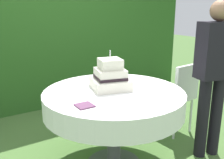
# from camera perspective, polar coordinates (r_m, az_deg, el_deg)

# --- Properties ---
(foliage_hedge) EXTENTS (5.29, 0.58, 2.48)m
(foliage_hedge) POSITION_cam_1_polar(r_m,az_deg,el_deg) (4.23, -15.84, 11.11)
(foliage_hedge) COLOR #28561E
(foliage_hedge) RESTS_ON ground_plane
(cake_table) EXTENTS (1.32, 1.32, 0.78)m
(cake_table) POSITION_cam_1_polar(r_m,az_deg,el_deg) (2.45, 0.40, -4.95)
(cake_table) COLOR #4C4C51
(cake_table) RESTS_ON ground_plane
(wedding_cake) EXTENTS (0.41, 0.41, 0.37)m
(wedding_cake) POSITION_cam_1_polar(r_m,az_deg,el_deg) (2.46, -0.35, 0.57)
(wedding_cake) COLOR silver
(wedding_cake) RESTS_ON cake_table
(serving_plate_near) EXTENTS (0.13, 0.13, 0.01)m
(serving_plate_near) POSITION_cam_1_polar(r_m,az_deg,el_deg) (2.66, -7.13, -0.80)
(serving_plate_near) COLOR white
(serving_plate_near) RESTS_ON cake_table
(serving_plate_far) EXTENTS (0.11, 0.11, 0.01)m
(serving_plate_far) POSITION_cam_1_polar(r_m,az_deg,el_deg) (2.65, 6.52, -0.87)
(serving_plate_far) COLOR white
(serving_plate_far) RESTS_ON cake_table
(napkin_stack) EXTENTS (0.13, 0.13, 0.01)m
(napkin_stack) POSITION_cam_1_polar(r_m,az_deg,el_deg) (2.06, -6.04, -5.70)
(napkin_stack) COLOR #603856
(napkin_stack) RESTS_ON cake_table
(garden_chair) EXTENTS (0.43, 0.43, 0.89)m
(garden_chair) POSITION_cam_1_polar(r_m,az_deg,el_deg) (3.25, 14.52, -2.65)
(garden_chair) COLOR white
(garden_chair) RESTS_ON ground_plane
(standing_person) EXTENTS (0.40, 0.29, 1.60)m
(standing_person) POSITION_cam_1_polar(r_m,az_deg,el_deg) (2.76, 21.52, 1.90)
(standing_person) COLOR black
(standing_person) RESTS_ON ground_plane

